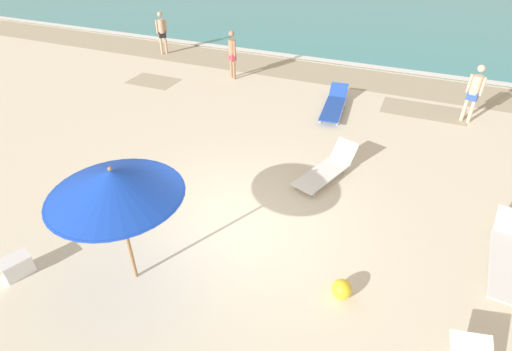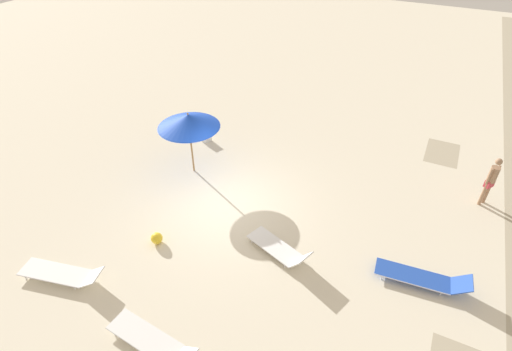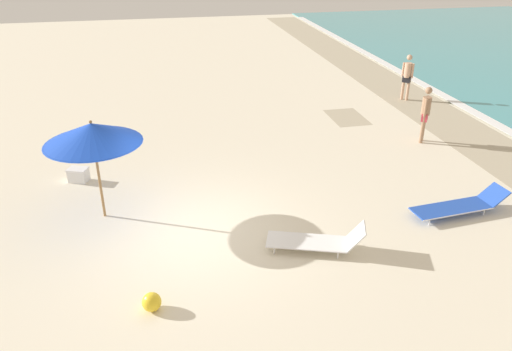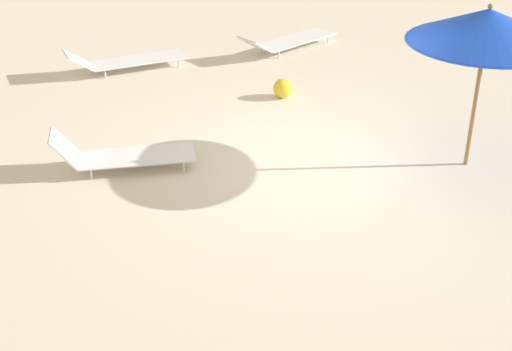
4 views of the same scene
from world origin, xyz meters
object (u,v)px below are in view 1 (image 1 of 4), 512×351
(cooler_box, at_px, (17,266))
(beachgoer_strolling_adult, at_px, (474,90))
(beach_ball, at_px, (342,289))
(sun_lounger_near_water_left, at_px, (334,105))
(beachgoer_wading_adult, at_px, (232,52))
(beach_umbrella, at_px, (114,184))
(sun_lounger_under_umbrella, at_px, (509,256))
(beachgoer_shoreline_child, at_px, (162,30))
(sun_lounger_near_water_right, at_px, (327,169))

(cooler_box, bearing_deg, beachgoer_strolling_adult, 163.84)
(beach_ball, bearing_deg, sun_lounger_near_water_left, 104.82)
(beachgoer_strolling_adult, bearing_deg, beachgoer_wading_adult, -163.81)
(beach_umbrella, xyz_separation_m, sun_lounger_under_umbrella, (6.16, 2.92, -1.85))
(beach_ball, bearing_deg, beachgoer_strolling_adult, 76.01)
(beachgoer_strolling_adult, distance_m, cooler_box, 12.33)
(sun_lounger_near_water_left, xyz_separation_m, cooler_box, (-3.59, -8.92, -0.02))
(beachgoer_wading_adult, bearing_deg, beachgoer_shoreline_child, 14.89)
(sun_lounger_near_water_right, bearing_deg, beach_ball, -51.94)
(beachgoer_shoreline_child, xyz_separation_m, cooler_box, (4.71, -11.74, -0.81))
(sun_lounger_near_water_right, distance_m, beach_ball, 3.60)
(beachgoer_wading_adult, xyz_separation_m, beachgoer_strolling_adult, (8.11, -0.48, 0.00))
(sun_lounger_under_umbrella, bearing_deg, sun_lounger_near_water_left, 135.97)
(beachgoer_wading_adult, bearing_deg, cooler_box, 128.50)
(beach_umbrella, height_order, beachgoer_wading_adult, beach_umbrella)
(beach_ball, height_order, cooler_box, cooler_box)
(beach_umbrella, bearing_deg, beachgoer_strolling_adult, 58.66)
(beachgoer_shoreline_child, bearing_deg, cooler_box, 66.52)
(sun_lounger_near_water_left, distance_m, beachgoer_shoreline_child, 8.81)
(sun_lounger_near_water_right, relative_size, beachgoer_strolling_adult, 1.18)
(sun_lounger_under_umbrella, distance_m, cooler_box, 8.95)
(sun_lounger_under_umbrella, height_order, cooler_box, sun_lounger_under_umbrella)
(sun_lounger_near_water_left, height_order, beachgoer_shoreline_child, beachgoer_shoreline_child)
(sun_lounger_under_umbrella, distance_m, beachgoer_shoreline_child, 15.20)
(beach_umbrella, height_order, sun_lounger_under_umbrella, beach_umbrella)
(beachgoer_wading_adult, bearing_deg, sun_lounger_near_water_left, -162.56)
(sun_lounger_near_water_left, relative_size, cooler_box, 4.02)
(sun_lounger_near_water_right, relative_size, beachgoer_shoreline_child, 1.18)
(sun_lounger_near_water_right, relative_size, beach_ball, 6.08)
(sun_lounger_near_water_left, xyz_separation_m, beachgoer_strolling_adult, (3.88, 0.85, 0.79))
(sun_lounger_under_umbrella, bearing_deg, beach_ball, -139.48)
(cooler_box, bearing_deg, beach_umbrella, 132.36)
(sun_lounger_under_umbrella, height_order, beachgoer_shoreline_child, beachgoer_shoreline_child)
(sun_lounger_near_water_right, xyz_separation_m, cooler_box, (-4.33, -5.18, -0.04))
(beachgoer_strolling_adult, height_order, beach_ball, beachgoer_strolling_adult)
(beachgoer_strolling_adult, xyz_separation_m, beach_ball, (-1.99, -7.99, -0.83))
(sun_lounger_near_water_right, distance_m, beachgoer_wading_adult, 7.13)
(sun_lounger_near_water_right, xyz_separation_m, beachgoer_strolling_adult, (3.15, 4.59, 0.78))
(beachgoer_wading_adult, bearing_deg, sun_lounger_near_water_right, 169.35)
(beachgoer_wading_adult, distance_m, beachgoer_shoreline_child, 4.34)
(beachgoer_wading_adult, height_order, beachgoer_shoreline_child, same)
(sun_lounger_near_water_left, bearing_deg, beach_ball, -80.40)
(beach_ball, bearing_deg, beachgoer_shoreline_child, 135.67)
(sun_lounger_near_water_left, distance_m, cooler_box, 9.61)
(beach_umbrella, bearing_deg, beach_ball, 16.09)
(sun_lounger_under_umbrella, height_order, beachgoer_strolling_adult, beachgoer_strolling_adult)
(beach_umbrella, relative_size, beach_ball, 6.87)
(beach_umbrella, bearing_deg, sun_lounger_near_water_left, 78.88)
(beach_umbrella, xyz_separation_m, beach_ball, (3.49, 1.01, -1.89))
(sun_lounger_near_water_left, xyz_separation_m, beach_ball, (1.89, -7.14, -0.04))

